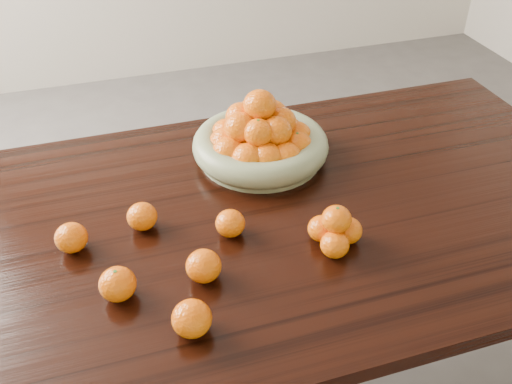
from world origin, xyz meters
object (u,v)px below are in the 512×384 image
object	(u,v)px
dining_table	(244,242)
fruit_bowl	(260,139)
loose_orange_0	(118,284)
orange_pyramid	(335,230)

from	to	relation	value
dining_table	fruit_bowl	world-z (taller)	fruit_bowl
dining_table	loose_orange_0	world-z (taller)	loose_orange_0
loose_orange_0	dining_table	bearing A→B (deg)	29.13
orange_pyramid	loose_orange_0	xyz separation A→B (m)	(-0.49, -0.01, -0.01)
dining_table	loose_orange_0	size ratio (longest dim) A/B	25.65
fruit_bowl	orange_pyramid	world-z (taller)	fruit_bowl
fruit_bowl	loose_orange_0	xyz separation A→B (m)	(-0.44, -0.41, -0.02)
fruit_bowl	orange_pyramid	size ratio (longest dim) A/B	3.00
fruit_bowl	orange_pyramid	distance (m)	0.40
orange_pyramid	loose_orange_0	world-z (taller)	orange_pyramid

